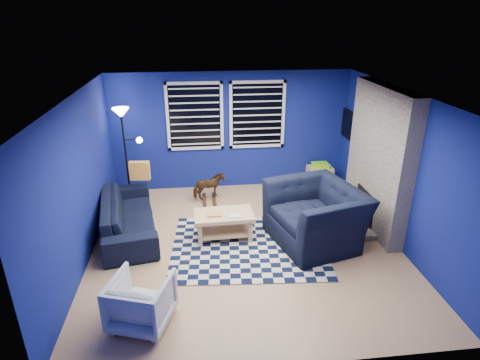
# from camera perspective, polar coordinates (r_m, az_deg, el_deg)

# --- Properties ---
(floor) EXTENTS (5.00, 5.00, 0.00)m
(floor) POSITION_cam_1_polar(r_m,az_deg,el_deg) (6.78, 0.84, -9.27)
(floor) COLOR tan
(floor) RESTS_ON ground
(ceiling) EXTENTS (5.00, 5.00, 0.00)m
(ceiling) POSITION_cam_1_polar(r_m,az_deg,el_deg) (5.84, 0.99, 11.95)
(ceiling) COLOR white
(ceiling) RESTS_ON wall_back
(wall_back) EXTENTS (5.00, 0.00, 5.00)m
(wall_back) POSITION_cam_1_polar(r_m,az_deg,el_deg) (8.55, -1.27, 6.92)
(wall_back) COLOR navy
(wall_back) RESTS_ON floor
(wall_left) EXTENTS (0.00, 5.00, 5.00)m
(wall_left) POSITION_cam_1_polar(r_m,az_deg,el_deg) (6.40, -21.89, -0.48)
(wall_left) COLOR navy
(wall_left) RESTS_ON floor
(wall_right) EXTENTS (0.00, 5.00, 5.00)m
(wall_right) POSITION_cam_1_polar(r_m,az_deg,el_deg) (6.96, 21.77, 1.41)
(wall_right) COLOR navy
(wall_right) RESTS_ON floor
(fireplace) EXTENTS (0.65, 2.00, 2.50)m
(fireplace) POSITION_cam_1_polar(r_m,az_deg,el_deg) (7.33, 18.99, 2.42)
(fireplace) COLOR gray
(fireplace) RESTS_ON floor
(window_left) EXTENTS (1.17, 0.06, 1.42)m
(window_left) POSITION_cam_1_polar(r_m,az_deg,el_deg) (8.39, -6.44, 8.94)
(window_left) COLOR black
(window_left) RESTS_ON wall_back
(window_right) EXTENTS (1.17, 0.06, 1.42)m
(window_right) POSITION_cam_1_polar(r_m,az_deg,el_deg) (8.49, 2.48, 9.23)
(window_right) COLOR black
(window_right) RESTS_ON wall_back
(tv) EXTENTS (0.07, 1.00, 0.58)m
(tv) POSITION_cam_1_polar(r_m,az_deg,el_deg) (8.61, 15.61, 7.23)
(tv) COLOR black
(tv) RESTS_ON wall_right
(rug) EXTENTS (2.65, 2.19, 0.02)m
(rug) POSITION_cam_1_polar(r_m,az_deg,el_deg) (6.74, 1.19, -9.39)
(rug) COLOR black
(rug) RESTS_ON floor
(sofa) EXTENTS (2.30, 1.22, 0.64)m
(sofa) POSITION_cam_1_polar(r_m,az_deg,el_deg) (7.27, -15.62, -4.89)
(sofa) COLOR black
(sofa) RESTS_ON floor
(armchair_big) EXTENTS (1.78, 1.65, 0.97)m
(armchair_big) POSITION_cam_1_polar(r_m,az_deg,el_deg) (6.79, 10.71, -4.95)
(armchair_big) COLOR black
(armchair_big) RESTS_ON floor
(armchair_bent) EXTENTS (0.89, 0.90, 0.65)m
(armchair_bent) POSITION_cam_1_polar(r_m,az_deg,el_deg) (5.28, -13.87, -16.36)
(armchair_bent) COLOR gray
(armchair_bent) RESTS_ON floor
(rocking_horse) EXTENTS (0.49, 0.70, 0.54)m
(rocking_horse) POSITION_cam_1_polar(r_m,az_deg,el_deg) (8.11, -4.45, -0.93)
(rocking_horse) COLOR #432115
(rocking_horse) RESTS_ON floor
(coffee_table) EXTENTS (1.01, 0.60, 0.49)m
(coffee_table) POSITION_cam_1_polar(r_m,az_deg,el_deg) (6.82, -2.33, -5.75)
(coffee_table) COLOR tan
(coffee_table) RESTS_ON rug
(cabinet) EXTENTS (0.55, 0.37, 0.54)m
(cabinet) POSITION_cam_1_polar(r_m,az_deg,el_deg) (9.03, 11.23, 0.58)
(cabinet) COLOR tan
(cabinet) RESTS_ON floor
(floor_lamp) EXTENTS (0.52, 0.32, 1.91)m
(floor_lamp) POSITION_cam_1_polar(r_m,az_deg,el_deg) (8.12, -16.24, 7.42)
(floor_lamp) COLOR black
(floor_lamp) RESTS_ON floor
(throw_pillow) EXTENTS (0.38, 0.15, 0.36)m
(throw_pillow) POSITION_cam_1_polar(r_m,az_deg,el_deg) (7.82, -14.07, 1.29)
(throw_pillow) COLOR gold
(throw_pillow) RESTS_ON sofa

